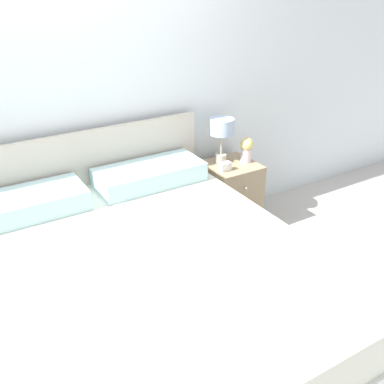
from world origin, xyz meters
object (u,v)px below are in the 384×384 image
Objects in this scene: table_lamp at (222,130)px; alarm_clock at (225,166)px; nightstand at (230,196)px; flower_vase at (247,148)px; bed at (142,294)px.

table_lamp is 4.31× the size of alarm_clock.
nightstand is at bearing 35.55° from alarm_clock.
flower_vase is 0.27m from alarm_clock.
flower_vase is (0.14, -0.02, 0.42)m from nightstand.
table_lamp reaches higher than flower_vase.
table_lamp is (-0.05, 0.08, 0.58)m from nightstand.
bed reaches higher than table_lamp.
flower_vase is 2.43× the size of alarm_clock.
alarm_clock is (-0.06, -0.16, -0.25)m from table_lamp.
bed is 1.61m from flower_vase.
bed is 1.35m from alarm_clock.
table_lamp is at bearing 37.28° from bed.
bed is 10.28× the size of flower_vase.
flower_vase is at bearing -26.87° from table_lamp.
nightstand is at bearing 171.63° from flower_vase.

